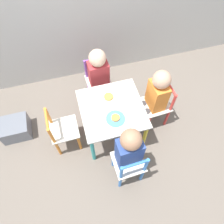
# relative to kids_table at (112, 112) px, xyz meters

# --- Properties ---
(ground_plane) EXTENTS (6.00, 6.00, 0.00)m
(ground_plane) POSITION_rel_kids_table_xyz_m (0.00, 0.00, -0.39)
(ground_plane) COLOR #6B6056
(kids_table) EXTENTS (0.58, 0.58, 0.45)m
(kids_table) POSITION_rel_kids_table_xyz_m (0.00, 0.00, 0.00)
(kids_table) COLOR silver
(kids_table) RESTS_ON ground_plane
(chair_purple) EXTENTS (0.27, 0.27, 0.54)m
(chair_purple) POSITION_rel_kids_table_xyz_m (-0.02, 0.50, -0.12)
(chair_purple) COLOR silver
(chair_purple) RESTS_ON ground_plane
(chair_blue) EXTENTS (0.27, 0.27, 0.54)m
(chair_blue) POSITION_rel_kids_table_xyz_m (0.02, -0.50, -0.12)
(chair_blue) COLOR silver
(chair_blue) RESTS_ON ground_plane
(chair_red) EXTENTS (0.27, 0.27, 0.54)m
(chair_red) POSITION_rel_kids_table_xyz_m (0.50, 0.03, -0.12)
(chair_red) COLOR silver
(chair_red) RESTS_ON ground_plane
(chair_orange) EXTENTS (0.26, 0.26, 0.54)m
(chair_orange) POSITION_rel_kids_table_xyz_m (-0.50, -0.01, -0.12)
(chair_orange) COLOR silver
(chair_orange) RESTS_ON ground_plane
(child_back) EXTENTS (0.21, 0.22, 0.74)m
(child_back) POSITION_rel_kids_table_xyz_m (-0.02, 0.44, 0.07)
(child_back) COLOR #38383D
(child_back) RESTS_ON ground_plane
(child_front) EXTENTS (0.21, 0.22, 0.79)m
(child_front) POSITION_rel_kids_table_xyz_m (0.02, -0.44, 0.09)
(child_front) COLOR #38383D
(child_front) RESTS_ON ground_plane
(child_right) EXTENTS (0.22, 0.21, 0.77)m
(child_right) POSITION_rel_kids_table_xyz_m (0.44, 0.03, 0.08)
(child_right) COLOR #38383D
(child_right) RESTS_ON ground_plane
(plate_back) EXTENTS (0.19, 0.19, 0.03)m
(plate_back) POSITION_rel_kids_table_xyz_m (0.00, 0.12, 0.08)
(plate_back) COLOR white
(plate_back) RESTS_ON kids_table
(plate_front) EXTENTS (0.17, 0.17, 0.03)m
(plate_front) POSITION_rel_kids_table_xyz_m (-0.00, -0.12, 0.08)
(plate_front) COLOR #4C9EE0
(plate_front) RESTS_ON kids_table
(storage_bin) EXTENTS (0.29, 0.25, 0.19)m
(storage_bin) POSITION_rel_kids_table_xyz_m (-0.99, 0.25, -0.29)
(storage_bin) COLOR slate
(storage_bin) RESTS_ON ground_plane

